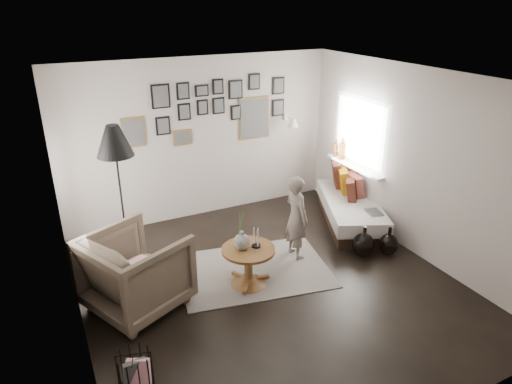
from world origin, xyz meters
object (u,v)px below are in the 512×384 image
demijohn_small (388,244)px  vase (242,239)px  daybed (347,204)px  magazine_basket (135,371)px  pedestal_table (248,268)px  armchair (136,272)px  floor_lamp (115,146)px  demijohn_large (363,245)px  child (296,217)px

demijohn_small → vase: bearing=173.8°
daybed → magazine_basket: bearing=-129.3°
pedestal_table → armchair: size_ratio=0.65×
floor_lamp → vase: bearing=-43.6°
vase → demijohn_large: vase is taller
pedestal_table → vase: (-0.08, 0.02, 0.43)m
pedestal_table → demijohn_large: pedestal_table is taller
floor_lamp → child: 2.56m
demijohn_small → floor_lamp: bearing=157.9°
floor_lamp → magazine_basket: size_ratio=5.05×
demijohn_small → pedestal_table: bearing=174.2°
pedestal_table → demijohn_small: pedestal_table is taller
daybed → floor_lamp: bearing=-159.8°
vase → daybed: bearing=21.5°
armchair → demijohn_large: 3.14m
demijohn_small → child: (-1.21, 0.56, 0.45)m
vase → floor_lamp: (-1.19, 1.14, 1.03)m
floor_lamp → demijohn_large: (3.03, -1.25, -1.52)m
daybed → demijohn_large: size_ratio=4.23×
magazine_basket → demijohn_small: (3.78, 0.83, -0.03)m
armchair → demijohn_large: size_ratio=2.21×
vase → magazine_basket: size_ratio=1.23×
pedestal_table → vase: size_ratio=1.40×
magazine_basket → demijohn_small: demijohn_small is taller
armchair → daybed: bearing=-103.3°
magazine_basket → demijohn_large: (3.43, 0.95, -0.01)m
vase → magazine_basket: bearing=-146.1°
floor_lamp → child: floor_lamp is taller
pedestal_table → demijohn_large: (1.76, -0.10, -0.06)m
child → magazine_basket: bearing=115.1°
vase → armchair: 1.30m
armchair → magazine_basket: 1.31m
floor_lamp → child: size_ratio=1.63×
demijohn_small → child: bearing=155.1°
vase → demijohn_small: vase is taller
vase → floor_lamp: 1.94m
child → armchair: bearing=90.6°
pedestal_table → demijohn_large: size_ratio=1.43×
armchair → child: bearing=-111.1°
daybed → child: bearing=-132.4°
daybed → floor_lamp: floor_lamp is taller
vase → daybed: vase is taller
daybed → armchair: armchair is taller
demijohn_small → child: size_ratio=0.35×
pedestal_table → daybed: bearing=22.6°
pedestal_table → floor_lamp: 2.26m
child → demijohn_small: bearing=-118.3°
armchair → child: (2.25, 0.16, 0.13)m
pedestal_table → child: 1.03m
child → demijohn_large: bearing=-120.5°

